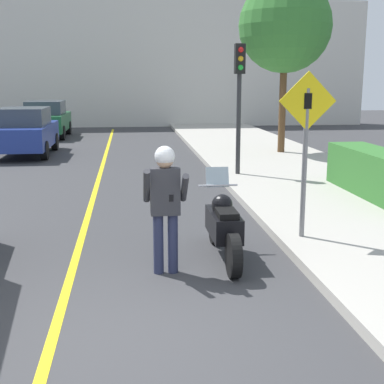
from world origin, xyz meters
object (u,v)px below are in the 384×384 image
at_px(crossing_sign, 306,139).
at_px(parked_car_blue, 25,131).
at_px(parked_car_green, 47,119).
at_px(street_tree, 285,26).
at_px(motorcycle, 223,226).
at_px(person_biker, 165,196).
at_px(traffic_light, 239,84).

bearing_deg(crossing_sign, parked_car_blue, 119.26).
distance_m(crossing_sign, parked_car_green, 18.67).
xyz_separation_m(street_tree, parked_car_blue, (-8.93, 1.27, -3.54)).
xyz_separation_m(motorcycle, person_biker, (-0.90, -0.52, 0.60)).
relative_size(motorcycle, traffic_light, 0.64).
distance_m(person_biker, crossing_sign, 2.56).
relative_size(motorcycle, crossing_sign, 0.83).
bearing_deg(traffic_light, person_biker, -109.37).
xyz_separation_m(traffic_light, street_tree, (2.40, 4.21, 1.87)).
height_order(motorcycle, traffic_light, traffic_light).
height_order(person_biker, parked_car_green, person_biker).
xyz_separation_m(motorcycle, parked_car_green, (-5.13, 17.96, 0.36)).
relative_size(crossing_sign, street_tree, 0.45).
relative_size(traffic_light, parked_car_blue, 0.81).
xyz_separation_m(street_tree, parked_car_green, (-9.06, 7.37, -3.54)).
xyz_separation_m(person_biker, traffic_light, (2.43, 6.90, 1.43)).
xyz_separation_m(motorcycle, traffic_light, (1.53, 6.38, 2.02)).
relative_size(person_biker, parked_car_green, 0.42).
height_order(motorcycle, person_biker, person_biker).
relative_size(motorcycle, person_biker, 1.23).
xyz_separation_m(motorcycle, street_tree, (3.93, 10.59, 3.89)).
bearing_deg(crossing_sign, traffic_light, 88.50).
height_order(motorcycle, parked_car_green, parked_car_green).
xyz_separation_m(motorcycle, parked_car_blue, (-5.00, 11.86, 0.36)).
bearing_deg(traffic_light, parked_car_blue, 139.99).
height_order(crossing_sign, parked_car_blue, crossing_sign).
height_order(street_tree, parked_car_green, street_tree).
relative_size(street_tree, parked_car_green, 1.39).
bearing_deg(parked_car_blue, street_tree, -8.07).
relative_size(person_biker, parked_car_blue, 0.42).
distance_m(person_biker, parked_car_green, 18.97).
distance_m(crossing_sign, parked_car_blue, 13.07).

